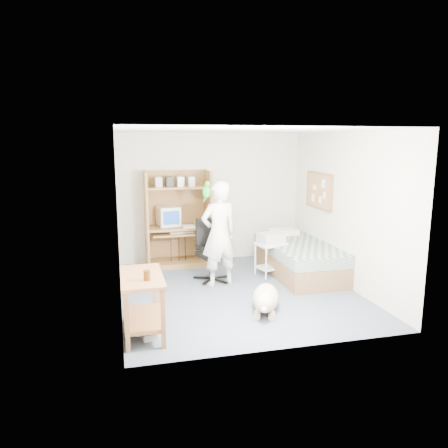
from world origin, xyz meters
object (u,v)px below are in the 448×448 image
(bed, at_px, (299,258))
(printer_cart, at_px, (271,254))
(person, at_px, (219,234))
(side_desk, at_px, (142,296))
(computer_hutch, at_px, (178,223))
(office_chair, at_px, (211,259))
(dog, at_px, (265,298))

(bed, bearing_deg, printer_cart, 172.22)
(person, height_order, printer_cart, person)
(person, relative_size, printer_cart, 2.93)
(bed, xyz_separation_m, side_desk, (-2.85, -1.82, 0.21))
(computer_hutch, height_order, person, computer_hutch)
(computer_hutch, height_order, bed, computer_hutch)
(office_chair, height_order, dog, office_chair)
(side_desk, relative_size, printer_cart, 1.71)
(office_chair, distance_m, person, 0.58)
(bed, xyz_separation_m, dog, (-1.15, -1.49, -0.10))
(side_desk, relative_size, office_chair, 0.97)
(side_desk, bearing_deg, computer_hutch, 73.86)
(office_chair, distance_m, printer_cart, 1.07)
(bed, bearing_deg, side_desk, -147.50)
(side_desk, distance_m, person, 2.10)
(office_chair, relative_size, printer_cart, 1.77)
(person, bearing_deg, office_chair, -92.28)
(printer_cart, bearing_deg, person, -179.19)
(side_desk, distance_m, dog, 1.76)
(bed, distance_m, person, 1.64)
(bed, bearing_deg, dog, -127.62)
(person, xyz_separation_m, printer_cart, (1.01, 0.31, -0.47))
(bed, distance_m, printer_cart, 0.52)
(dog, height_order, printer_cart, printer_cart)
(dog, bearing_deg, side_desk, -147.69)
(side_desk, bearing_deg, person, 49.83)
(computer_hutch, bearing_deg, person, -70.36)
(computer_hutch, xyz_separation_m, dog, (0.85, -2.61, -0.64))
(bed, relative_size, dog, 1.87)
(printer_cart, bearing_deg, dog, -128.33)
(side_desk, xyz_separation_m, person, (1.33, 1.58, 0.37))
(bed, distance_m, office_chair, 1.58)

